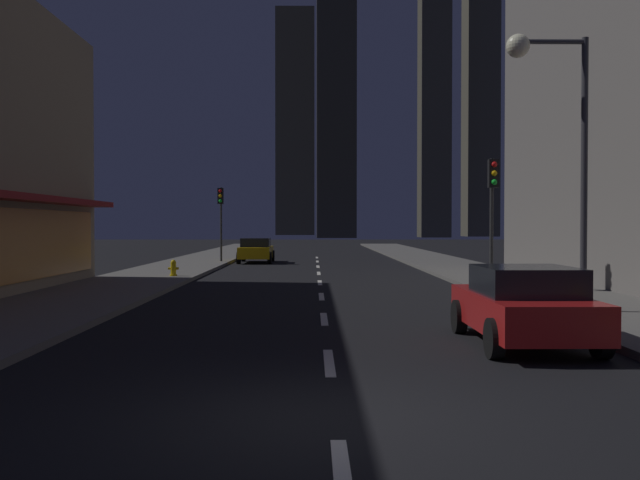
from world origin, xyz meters
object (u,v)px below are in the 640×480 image
Objects in this scene: traffic_light_near_right at (493,194)px; street_lamp_right at (550,104)px; car_parked_near at (523,305)px; car_parked_far at (256,250)px; fire_hydrant_far_left at (173,268)px; traffic_light_far_left at (221,208)px.

traffic_light_near_right is 6.10m from street_lamp_right.
street_lamp_right is at bearing 65.44° from car_parked_near.
street_lamp_right is (8.98, -24.56, 4.33)m from car_parked_far.
fire_hydrant_far_left is 16.92m from street_lamp_right.
car_parked_near is 29.35m from car_parked_far.
traffic_light_far_left reaches higher than car_parked_near.
traffic_light_near_right reaches higher than car_parked_far.
traffic_light_near_right is (1.90, 9.70, 2.45)m from car_parked_near.
car_parked_near is 6.09m from street_lamp_right.
street_lamp_right reaches higher than car_parked_far.
fire_hydrant_far_left is at bearing 133.87° from street_lamp_right.
traffic_light_far_left reaches higher than car_parked_far.
car_parked_far is at bearing 104.20° from car_parked_near.
traffic_light_far_left is (-1.90, -1.25, 2.45)m from car_parked_far.
fire_hydrant_far_left is (-9.50, 15.63, -0.29)m from car_parked_near.
street_lamp_right reaches higher than traffic_light_far_left.
car_parked_near is 6.48× the size of fire_hydrant_far_left.
car_parked_near is 28.79m from traffic_light_far_left.
traffic_light_far_left is 25.79m from street_lamp_right.
car_parked_far is at bearing 115.89° from traffic_light_near_right.
car_parked_far is 26.50m from street_lamp_right.
car_parked_far is (-7.20, 28.45, 0.00)m from car_parked_near.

